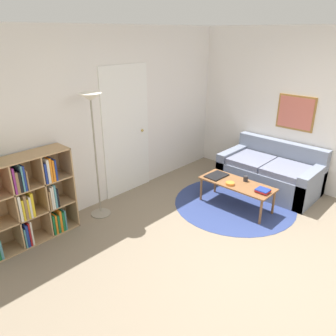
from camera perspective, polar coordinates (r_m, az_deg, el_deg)
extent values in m
plane|color=gray|center=(4.04, 16.70, -16.84)|extent=(14.00, 14.00, 0.00)
cube|color=silver|center=(5.05, -10.24, 8.57)|extent=(7.79, 0.05, 2.60)
cube|color=white|center=(5.27, -7.25, 6.28)|extent=(0.92, 0.02, 2.06)
sphere|color=tan|center=(5.47, -4.49, 6.54)|extent=(0.04, 0.04, 0.04)
cube|color=silver|center=(6.05, 17.34, 10.23)|extent=(0.05, 5.71, 2.60)
cube|color=olive|center=(5.84, 21.36, 8.94)|extent=(0.02, 0.62, 0.57)
cube|color=#C66656|center=(5.82, 21.31, 8.92)|extent=(0.01, 0.56, 0.51)
cylinder|color=navy|center=(5.29, 11.46, -6.01)|extent=(1.87, 1.87, 0.01)
cube|color=tan|center=(4.66, -16.96, -2.89)|extent=(0.02, 0.34, 1.14)
cube|color=tan|center=(4.22, -24.50, 1.63)|extent=(1.17, 0.34, 0.02)
cube|color=tan|center=(4.71, -22.26, -11.22)|extent=(1.17, 0.34, 0.02)
cube|color=tan|center=(4.58, -24.18, -4.46)|extent=(1.17, 0.02, 1.14)
cube|color=tan|center=(4.38, -25.56, -5.92)|extent=(0.02, 0.32, 1.11)
cube|color=tan|center=(4.50, -21.17, -4.39)|extent=(0.02, 0.32, 1.11)
cube|color=tan|center=(4.52, -22.97, -7.22)|extent=(1.14, 0.32, 0.02)
cube|color=tan|center=(4.36, -23.70, -3.00)|extent=(1.14, 0.32, 0.02)
cube|color=teal|center=(4.55, -24.06, -10.73)|extent=(0.02, 0.22, 0.26)
cube|color=navy|center=(4.57, -23.90, -10.28)|extent=(0.03, 0.27, 0.30)
cube|color=#B21E23|center=(4.56, -23.48, -10.15)|extent=(0.02, 0.24, 0.32)
cube|color=silver|center=(4.56, -23.15, -10.01)|extent=(0.02, 0.22, 0.33)
cube|color=#196B38|center=(4.66, -19.72, -9.09)|extent=(0.03, 0.19, 0.28)
cube|color=orange|center=(4.68, -19.48, -8.88)|extent=(0.03, 0.24, 0.27)
cube|color=#196B38|center=(4.71, -19.15, -8.76)|extent=(0.03, 0.26, 0.26)
cube|color=orange|center=(4.71, -18.85, -8.33)|extent=(0.03, 0.27, 0.31)
cube|color=#196B38|center=(4.73, -18.47, -8.32)|extent=(0.03, 0.27, 0.28)
cube|color=teal|center=(4.72, -17.95, -8.29)|extent=(0.02, 0.20, 0.29)
cube|color=silver|center=(4.37, -24.98, -6.03)|extent=(0.03, 0.27, 0.33)
cube|color=gold|center=(4.39, -24.50, -6.28)|extent=(0.03, 0.26, 0.27)
cube|color=olive|center=(4.39, -24.17, -5.86)|extent=(0.03, 0.26, 0.32)
cube|color=gold|center=(4.39, -23.63, -6.19)|extent=(0.02, 0.21, 0.26)
cube|color=silver|center=(4.39, -23.31, -6.00)|extent=(0.02, 0.20, 0.28)
cube|color=gold|center=(4.40, -23.05, -5.59)|extent=(0.03, 0.22, 0.32)
cube|color=olive|center=(4.49, -20.46, -4.98)|extent=(0.02, 0.23, 0.26)
cube|color=silver|center=(4.51, -20.29, -4.61)|extent=(0.02, 0.26, 0.30)
cube|color=silver|center=(4.51, -20.01, -4.45)|extent=(0.02, 0.25, 0.31)
cube|color=teal|center=(4.51, -19.63, -4.34)|extent=(0.02, 0.23, 0.32)
cube|color=black|center=(4.54, -19.31, -4.52)|extent=(0.02, 0.24, 0.26)
cube|color=#7F287A|center=(4.20, -25.71, -1.80)|extent=(0.02, 0.22, 0.32)
cube|color=olive|center=(4.22, -25.26, -2.04)|extent=(0.03, 0.22, 0.26)
cube|color=black|center=(4.23, -24.88, -1.94)|extent=(0.03, 0.23, 0.25)
cube|color=teal|center=(4.24, -24.60, -1.38)|extent=(0.02, 0.24, 0.32)
cube|color=navy|center=(4.25, -24.31, -1.31)|extent=(0.02, 0.25, 0.31)
cube|color=olive|center=(4.27, -23.93, -1.60)|extent=(0.02, 0.26, 0.25)
cube|color=navy|center=(4.34, -21.06, -0.68)|extent=(0.03, 0.21, 0.26)
cube|color=silver|center=(4.36, -20.82, -0.21)|extent=(0.03, 0.26, 0.31)
cube|color=orange|center=(4.38, -20.48, -0.01)|extent=(0.03, 0.27, 0.31)
cube|color=orange|center=(4.37, -19.90, -0.19)|extent=(0.03, 0.22, 0.28)
cube|color=navy|center=(4.39, -19.59, -0.05)|extent=(0.02, 0.23, 0.28)
cylinder|color=gray|center=(5.01, -11.60, -7.74)|extent=(0.29, 0.29, 0.01)
cylinder|color=gray|center=(4.63, -12.45, 1.70)|extent=(0.02, 0.02, 1.68)
cone|color=white|center=(4.40, -13.38, 11.93)|extent=(0.30, 0.30, 0.10)
cube|color=gray|center=(5.80, 17.11, -1.64)|extent=(0.89, 1.57, 0.42)
cube|color=gray|center=(6.05, 18.87, 0.97)|extent=(0.16, 1.57, 0.78)
cube|color=gray|center=(5.55, 23.66, -2.99)|extent=(0.89, 0.16, 0.56)
cube|color=gray|center=(6.08, 11.30, 0.80)|extent=(0.89, 0.16, 0.56)
cube|color=slate|center=(5.52, 19.91, -0.34)|extent=(0.69, 0.61, 0.10)
cube|color=slate|center=(5.77, 14.29, 1.32)|extent=(0.69, 0.61, 0.10)
cube|color=brown|center=(5.03, 11.92, -2.66)|extent=(0.46, 1.12, 0.02)
cylinder|color=brown|center=(4.75, 15.83, -7.39)|extent=(0.04, 0.04, 0.38)
cylinder|color=brown|center=(5.23, 5.79, -3.68)|extent=(0.04, 0.04, 0.38)
cylinder|color=brown|center=(5.06, 17.89, -5.70)|extent=(0.04, 0.04, 0.38)
cylinder|color=brown|center=(5.51, 8.23, -2.36)|extent=(0.04, 0.04, 0.38)
cube|color=black|center=(5.19, 8.45, -1.32)|extent=(0.36, 0.26, 0.02)
cylinder|color=orange|center=(4.93, 10.75, -2.68)|extent=(0.13, 0.13, 0.04)
cube|color=olive|center=(4.83, 16.10, -3.93)|extent=(0.16, 0.18, 0.01)
cube|color=#B21E23|center=(4.81, 16.19, -3.87)|extent=(0.16, 0.18, 0.02)
cube|color=navy|center=(4.80, 16.19, -3.65)|extent=(0.16, 0.18, 0.01)
cylinder|color=#28282D|center=(5.09, 13.36, -1.81)|extent=(0.07, 0.07, 0.08)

